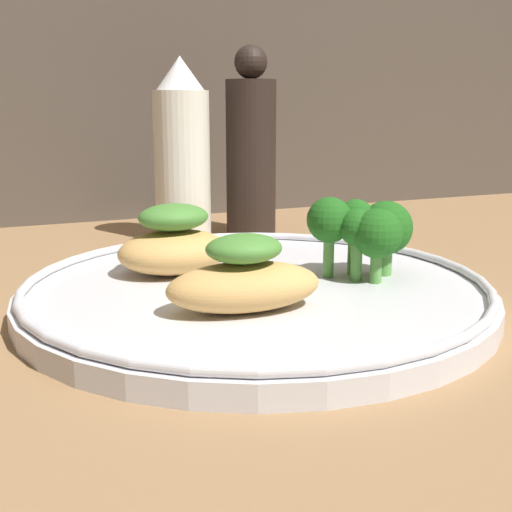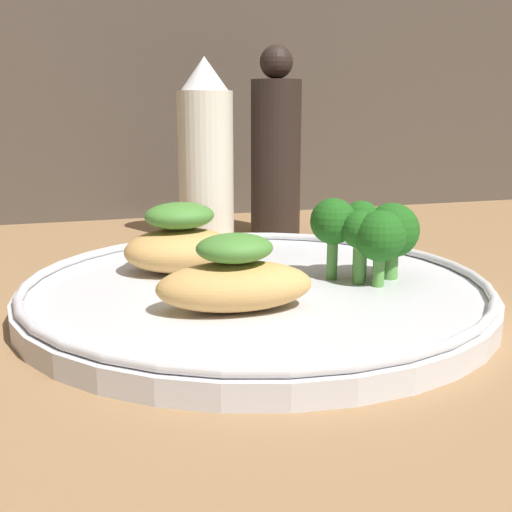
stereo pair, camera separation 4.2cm
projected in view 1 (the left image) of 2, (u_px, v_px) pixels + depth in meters
The scene contains 7 objects.
ground_plane at pixel (256, 312), 43.21cm from camera, with size 180.00×180.00×1.00cm, color #936D47.
plate at pixel (256, 291), 42.86cm from camera, with size 31.18×31.18×2.00cm.
grilled_meat_front at pixel (244, 280), 37.13cm from camera, with size 9.58×5.42×4.55cm.
grilled_meat_middle at pixel (174, 245), 45.40cm from camera, with size 8.07×6.07×4.99cm.
broccoli_bunch at pixel (366, 228), 43.79cm from camera, with size 7.36×5.71×5.62cm.
sauce_bottle at pixel (182, 154), 62.21cm from camera, with size 5.42×5.42×17.61cm.
pepper_grinder at pixel (251, 151), 64.91cm from camera, with size 5.06×5.06×18.84cm.
Camera 1 is at (-15.94, -37.95, 13.17)cm, focal length 45.00 mm.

